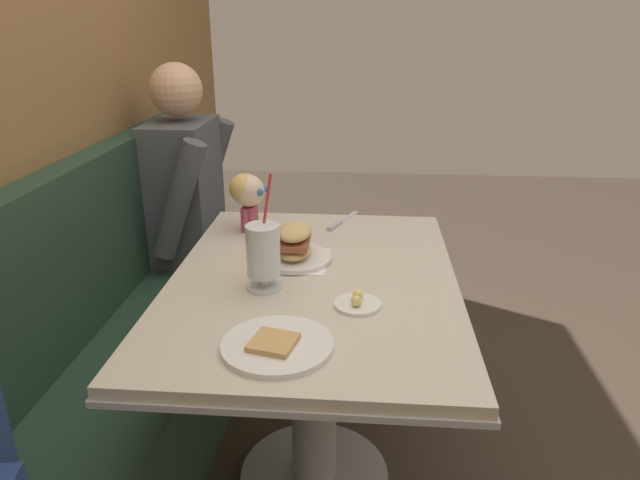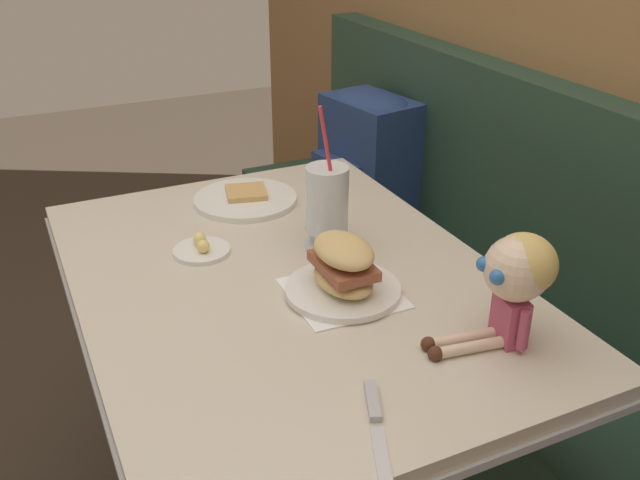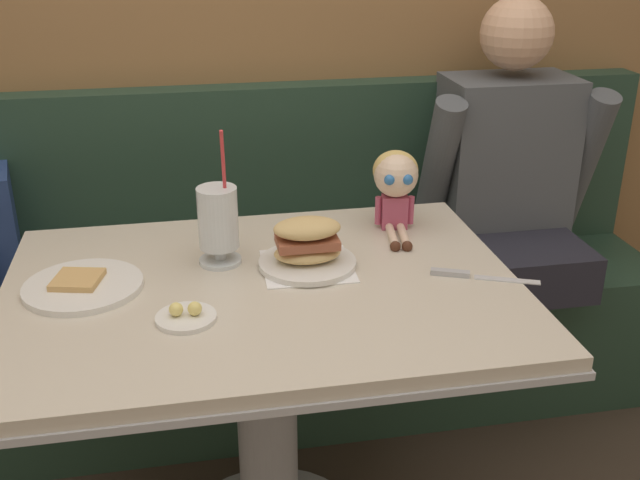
# 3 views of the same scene
# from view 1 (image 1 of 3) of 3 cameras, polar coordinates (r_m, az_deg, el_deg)

# --- Properties ---
(booth_bench) EXTENTS (2.60, 0.48, 1.00)m
(booth_bench) POSITION_cam_1_polar(r_m,az_deg,el_deg) (1.98, -19.62, -13.77)
(booth_bench) COLOR #233D2D
(booth_bench) RESTS_ON ground
(diner_table) EXTENTS (1.11, 0.81, 0.74)m
(diner_table) POSITION_cam_1_polar(r_m,az_deg,el_deg) (1.71, -0.63, -9.68)
(diner_table) COLOR beige
(diner_table) RESTS_ON ground
(toast_plate) EXTENTS (0.25, 0.25, 0.03)m
(toast_plate) POSITION_cam_1_polar(r_m,az_deg,el_deg) (1.29, -4.34, -10.37)
(toast_plate) COLOR white
(toast_plate) RESTS_ON diner_table
(milkshake_glass) EXTENTS (0.10, 0.10, 0.32)m
(milkshake_glass) POSITION_cam_1_polar(r_m,az_deg,el_deg) (1.52, -5.66, -1.41)
(milkshake_glass) COLOR silver
(milkshake_glass) RESTS_ON diner_table
(sandwich_plate) EXTENTS (0.22, 0.22, 0.12)m
(sandwich_plate) POSITION_cam_1_polar(r_m,az_deg,el_deg) (1.70, -2.57, -0.65)
(sandwich_plate) COLOR white
(sandwich_plate) RESTS_ON diner_table
(butter_saucer) EXTENTS (0.12, 0.12, 0.04)m
(butter_saucer) POSITION_cam_1_polar(r_m,az_deg,el_deg) (1.46, 3.75, -6.27)
(butter_saucer) COLOR white
(butter_saucer) RESTS_ON diner_table
(butter_knife) EXTENTS (0.22, 0.11, 0.01)m
(butter_knife) POSITION_cam_1_polar(r_m,az_deg,el_deg) (2.02, 1.85, 1.67)
(butter_knife) COLOR silver
(butter_knife) RESTS_ON diner_table
(seated_doll) EXTENTS (0.13, 0.23, 0.20)m
(seated_doll) POSITION_cam_1_polar(r_m,az_deg,el_deg) (1.94, -7.13, 4.58)
(seated_doll) COLOR #B74C6B
(seated_doll) RESTS_ON diner_table
(diner_patron) EXTENTS (0.55, 0.48, 0.81)m
(diner_patron) POSITION_cam_1_polar(r_m,az_deg,el_deg) (2.48, -12.43, 4.91)
(diner_patron) COLOR #4C5156
(diner_patron) RESTS_ON booth_bench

